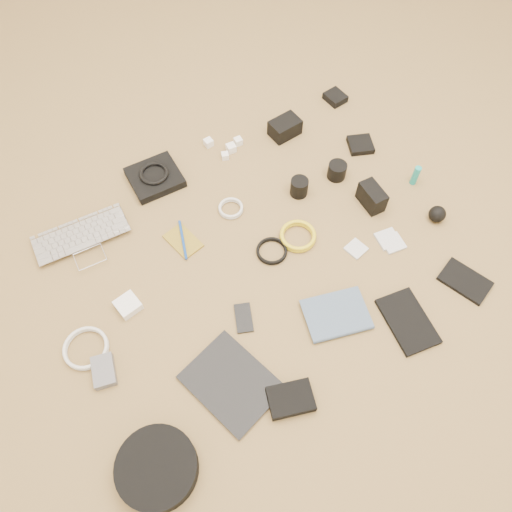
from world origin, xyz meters
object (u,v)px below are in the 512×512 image
laptop (86,246)px  phone (244,318)px  dslr_camera (285,128)px  paperback (344,336)px  tablet (231,383)px  headphone_case (157,468)px

laptop → phone: bearing=-53.3°
dslr_camera → phone: 0.81m
phone → paperback: 0.32m
laptop → phone: laptop is taller
laptop → dslr_camera: size_ratio=2.80×
dslr_camera → tablet: 1.02m
dslr_camera → paperback: dslr_camera is taller
phone → laptop: bearing=145.7°
tablet → phone: 0.21m
headphone_case → paperback: headphone_case is taller
headphone_case → dslr_camera: bearing=43.4°
phone → headphone_case: bearing=-125.1°
tablet → laptop: bearing=90.5°
headphone_case → tablet: bearing=21.5°
laptop → dslr_camera: (0.86, 0.12, 0.02)m
dslr_camera → tablet: (-0.66, -0.78, -0.03)m
laptop → dslr_camera: dslr_camera is taller
paperback → laptop: bearing=54.0°
tablet → paperback: bearing=-24.0°
dslr_camera → headphone_case: dslr_camera is taller
laptop → phone: 0.60m
dslr_camera → phone: dslr_camera is taller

